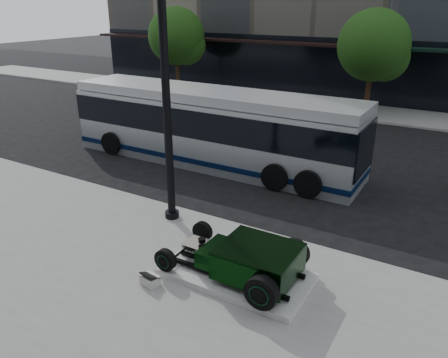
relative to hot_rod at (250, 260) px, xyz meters
The scene contains 8 objects.
ground 5.17m from the hot_rod, 121.66° to the left, with size 120.00×120.00×0.00m, color black.
sidewalk_far 18.57m from the hot_rod, 98.34° to the left, with size 70.00×4.00×0.12m, color gray.
street_trees 17.77m from the hot_rod, 95.07° to the left, with size 29.80×3.80×5.70m.
display_plinth 0.60m from the hot_rod, behind, with size 3.40×1.80×0.15m, color silver.
hot_rod is the anchor object (origin of this frame).
info_plaque 2.30m from the hot_rod, 146.61° to the right, with size 0.44×0.35×0.31m.
lamppost 4.82m from the hot_rod, 153.96° to the left, with size 0.41×0.41×7.50m.
transit_bus 8.46m from the hot_rod, 127.96° to the left, with size 12.12×2.88×2.92m.
Camera 1 is at (6.47, -11.87, 6.08)m, focal length 35.00 mm.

